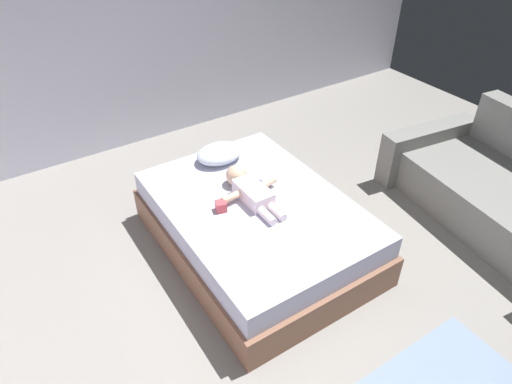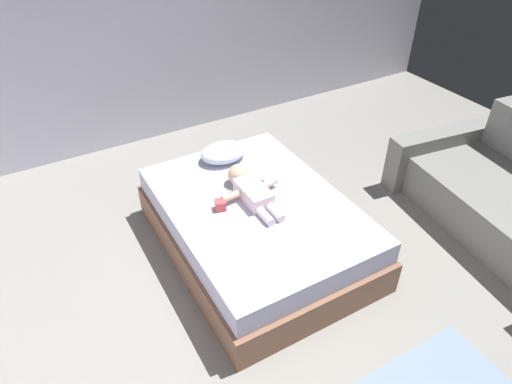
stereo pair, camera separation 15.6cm
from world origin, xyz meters
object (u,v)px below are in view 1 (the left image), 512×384
Objects in this scene: bed at (256,226)px; toothbrush at (263,182)px; baby at (249,189)px; couch at (510,194)px; toy_block at (221,206)px; pillow at (219,153)px.

toothbrush is at bearing 45.29° from bed.
bed is at bearing -134.71° from toothbrush.
couch is (2.02, -0.98, -0.27)m from baby.
baby is at bearing 8.57° from toy_block.
toothbrush is (0.19, 0.09, -0.06)m from baby.
baby is 0.28m from toy_block.
pillow reaches higher than bed.
pillow is at bearing 105.01° from toothbrush.
couch is (2.02, -0.87, 0.04)m from bed.
bed is at bearing -91.40° from baby.
bed is 0.39m from toy_block.
bed is 2.20m from couch.
bed is 0.74m from pillow.
baby is 0.21m from toothbrush.
pillow is (0.06, 0.67, 0.31)m from bed.
toy_block is (-0.27, -0.04, -0.03)m from baby.
baby is 6.97× the size of toy_block.
baby is 2.26m from couch.
baby is at bearing -155.18° from toothbrush.
toy_block is at bearing -171.43° from baby.
bed is 19.31× the size of toy_block.
toothbrush is at bearing 149.84° from couch.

